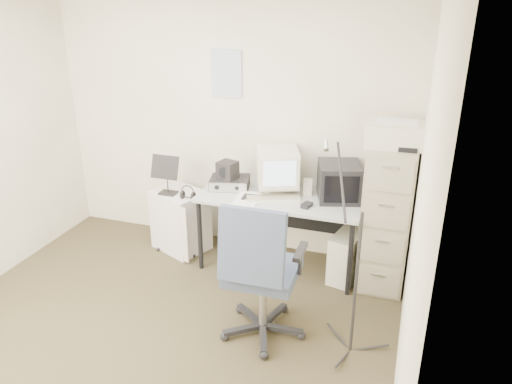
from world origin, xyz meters
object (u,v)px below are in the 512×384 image
(desk, at_px, (281,231))
(office_chair, at_px, (263,268))
(filing_cabinet, at_px, (387,216))
(side_cart, at_px, (181,220))

(desk, distance_m, office_chair, 1.06)
(filing_cabinet, bearing_deg, desk, -178.19)
(desk, bearing_deg, office_chair, -81.67)
(desk, height_order, office_chair, office_chair)
(desk, xyz_separation_m, side_cart, (-1.06, 0.01, -0.05))
(office_chair, distance_m, side_cart, 1.61)
(desk, relative_size, side_cart, 2.41)
(office_chair, relative_size, side_cart, 1.85)
(desk, bearing_deg, filing_cabinet, 1.81)
(desk, relative_size, office_chair, 1.31)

